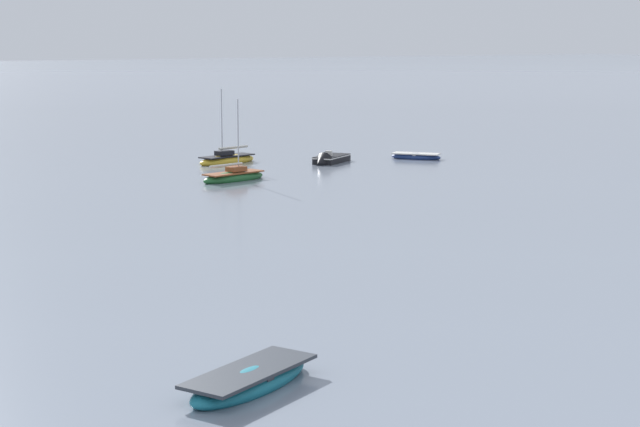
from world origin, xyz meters
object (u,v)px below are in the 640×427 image
sailboat_moored_1 (234,177)px  sailboat_moored_2 (227,160)px  motorboat_moored_2 (328,161)px  rowboat_moored_0 (416,157)px  rowboat_moored_1 (250,381)px

sailboat_moored_1 → sailboat_moored_2: (3.97, 8.93, 0.01)m
sailboat_moored_1 → motorboat_moored_2: bearing=11.2°
sailboat_moored_2 → motorboat_moored_2: (6.31, -4.07, -0.05)m
rowboat_moored_0 → sailboat_moored_1: bearing=64.3°
rowboat_moored_1 → sailboat_moored_1: bearing=38.5°
sailboat_moored_2 → motorboat_moored_2: size_ratio=1.32×
rowboat_moored_0 → rowboat_moored_1: size_ratio=0.80×
sailboat_moored_1 → rowboat_moored_0: bearing=-1.6°
sailboat_moored_2 → motorboat_moored_2: bearing=131.4°
sailboat_moored_2 → rowboat_moored_0: 14.58m
sailboat_moored_1 → rowboat_moored_0: size_ratio=1.42×
motorboat_moored_2 → rowboat_moored_0: bearing=139.3°
rowboat_moored_1 → motorboat_moored_2: size_ratio=1.11×
rowboat_moored_1 → sailboat_moored_2: bearing=38.9°
sailboat_moored_2 → rowboat_moored_1: 51.45m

